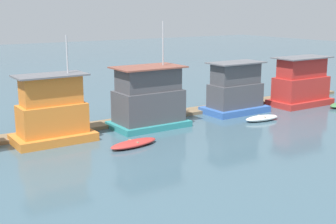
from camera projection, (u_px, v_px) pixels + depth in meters
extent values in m
plane|color=#426070|center=(162.00, 126.00, 40.65)|extent=(200.00, 200.00, 0.00)
cube|color=#846B4C|center=(146.00, 118.00, 42.76)|extent=(51.00, 2.06, 0.30)
cube|color=orange|center=(54.00, 137.00, 35.76)|extent=(6.05, 3.46, 0.65)
cube|color=orange|center=(53.00, 119.00, 35.44)|extent=(4.99, 2.40, 2.27)
cube|color=orange|center=(51.00, 90.00, 34.96)|extent=(4.41, 1.82, 2.14)
cube|color=slate|center=(50.00, 75.00, 34.71)|extent=(5.29, 2.70, 0.12)
cylinder|color=#B2B2B7|center=(67.00, 54.00, 35.13)|extent=(0.12, 0.12, 2.85)
cube|color=teal|center=(149.00, 124.00, 40.22)|extent=(6.39, 4.01, 0.51)
cube|color=#4C4C51|center=(149.00, 106.00, 39.87)|extent=(5.58, 3.20, 2.67)
cube|color=#4C4C51|center=(148.00, 79.00, 39.37)|extent=(5.06, 2.68, 1.92)
cube|color=brown|center=(148.00, 67.00, 39.14)|extent=(5.88, 3.50, 0.12)
cylinder|color=#B2B2B7|center=(163.00, 43.00, 39.52)|extent=(0.12, 0.12, 3.72)
cube|color=#3866B7|center=(235.00, 109.00, 45.74)|extent=(6.20, 3.69, 0.59)
cube|color=#4C4C51|center=(235.00, 95.00, 45.43)|extent=(5.10, 2.60, 2.22)
cube|color=#4C4C51|center=(236.00, 74.00, 44.97)|extent=(4.64, 2.13, 2.00)
cube|color=slate|center=(236.00, 63.00, 44.74)|extent=(5.40, 2.90, 0.12)
cube|color=red|center=(300.00, 102.00, 49.22)|extent=(6.67, 3.58, 0.63)
cube|color=red|center=(301.00, 88.00, 48.89)|extent=(5.87, 2.78, 2.33)
cube|color=red|center=(302.00, 68.00, 48.42)|extent=(5.27, 2.18, 1.97)
cube|color=slate|center=(303.00, 58.00, 48.19)|extent=(6.17, 3.08, 0.12)
ellipsoid|color=red|center=(134.00, 143.00, 34.51)|extent=(4.19, 1.94, 0.46)
cube|color=#997F60|center=(134.00, 141.00, 34.48)|extent=(0.32, 1.17, 0.08)
ellipsoid|color=white|center=(262.00, 118.00, 42.28)|extent=(3.57, 1.57, 0.51)
cube|color=#997F60|center=(262.00, 116.00, 42.24)|extent=(0.27, 1.02, 0.08)
cylinder|color=brown|center=(304.00, 90.00, 52.13)|extent=(0.28, 0.28, 2.14)
cylinder|color=brown|center=(144.00, 116.00, 41.08)|extent=(0.29, 0.29, 1.52)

